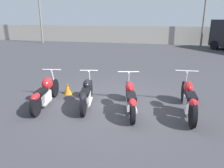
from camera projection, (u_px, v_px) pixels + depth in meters
The scene contains 7 objects.
ground_plane at pixel (112, 104), 6.61m from camera, with size 60.00×60.00×0.00m, color #38383D.
fence_back at pixel (149, 35), 20.55m from camera, with size 40.00×0.04×1.63m.
motorcycle_slot_0 at pixel (45, 92), 6.38m from camera, with size 0.62×2.06×0.95m.
motorcycle_slot_1 at pixel (87, 94), 6.33m from camera, with size 0.66×1.95×0.94m.
motorcycle_slot_2 at pixel (130, 97), 6.02m from camera, with size 0.79×2.15×0.96m.
motorcycle_slot_3 at pixel (189, 99), 5.82m from camera, with size 0.64×2.27×1.04m.
traffic_cone_near at pixel (68, 89), 7.42m from camera, with size 0.30×0.30×0.37m.
Camera 1 is at (1.38, -5.97, 2.55)m, focal length 35.00 mm.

